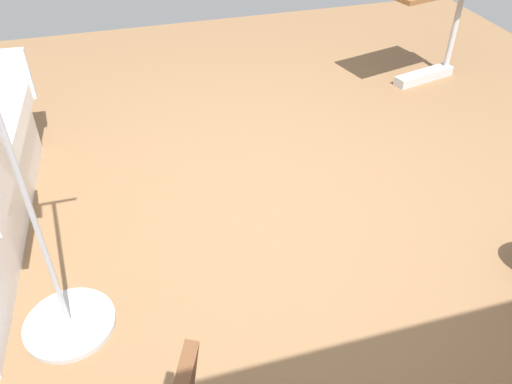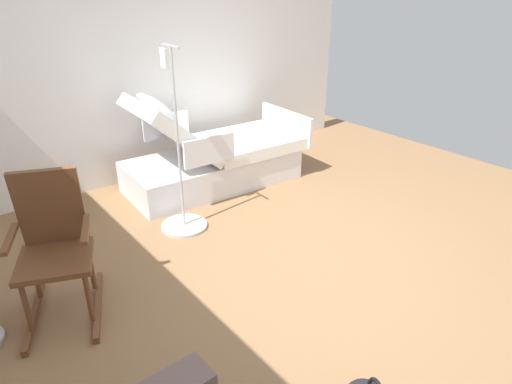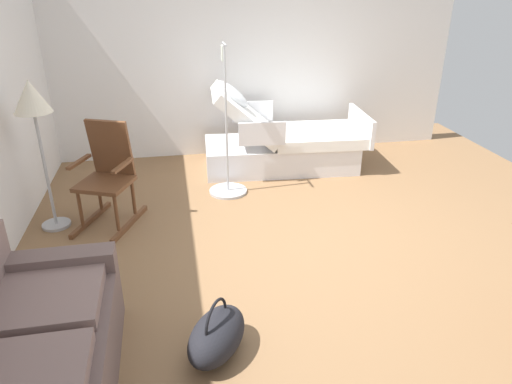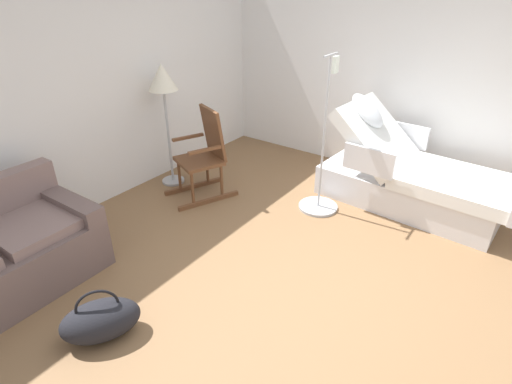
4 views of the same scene
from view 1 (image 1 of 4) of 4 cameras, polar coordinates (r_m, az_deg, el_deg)
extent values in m
plane|color=olive|center=(3.27, 1.12, -1.99)|extent=(6.72, 6.72, 0.00)
cylinder|color=black|center=(4.00, -23.59, 3.66)|extent=(0.10, 0.10, 0.10)
cube|color=#B2B5BA|center=(5.02, 17.75, 11.93)|extent=(0.61, 0.26, 0.08)
cylinder|color=black|center=(5.21, 19.80, 12.30)|extent=(0.07, 0.07, 0.06)
cylinder|color=black|center=(4.85, 15.52, 11.30)|extent=(0.07, 0.07, 0.06)
cylinder|color=#B2B5BA|center=(5.05, 20.83, 16.56)|extent=(0.05, 0.05, 0.74)
cylinder|color=#B2B5BA|center=(2.79, -19.56, -13.32)|extent=(0.44, 0.44, 0.03)
cylinder|color=#B2B5BA|center=(2.24, -23.98, 0.47)|extent=(0.02, 0.02, 1.65)
camera|label=2|loc=(2.97, 78.02, 11.01)|focal=31.65mm
camera|label=3|loc=(4.75, 66.08, 20.70)|focal=32.98mm
camera|label=4|loc=(4.79, 32.87, 36.29)|focal=28.21mm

